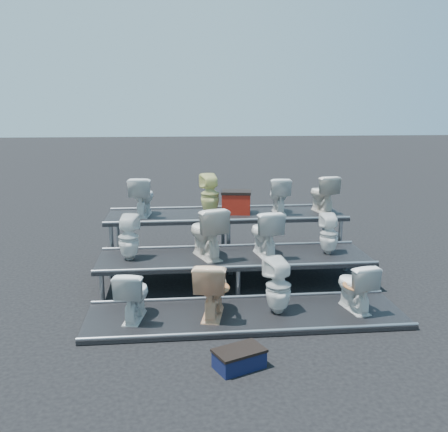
{
  "coord_description": "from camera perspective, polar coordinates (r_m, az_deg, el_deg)",
  "views": [
    {
      "loc": [
        -0.91,
        -7.42,
        2.75
      ],
      "look_at": [
        -0.15,
        0.1,
        1.09
      ],
      "focal_mm": 40.0,
      "sensor_mm": 36.0,
      "label": 1
    }
  ],
  "objects": [
    {
      "name": "toilet_10",
      "position": [
        9.05,
        6.28,
        2.4
      ],
      "size": [
        0.4,
        0.66,
        0.65
      ],
      "primitive_type": "imported",
      "rotation": [
        0.0,
        0.0,
        3.08
      ],
      "color": "silver",
      "rests_on": "tier_back"
    },
    {
      "name": "ground",
      "position": [
        7.96,
        1.16,
        -7.78
      ],
      "size": [
        80.0,
        80.0,
        0.0
      ],
      "primitive_type": "plane",
      "color": "black",
      "rests_on": "ground"
    },
    {
      "name": "step_stool",
      "position": [
        5.56,
        1.75,
        -16.1
      ],
      "size": [
        0.59,
        0.49,
        0.18
      ],
      "primitive_type": "cube",
      "rotation": [
        0.0,
        0.0,
        0.42
      ],
      "color": "#0E1434",
      "rests_on": "ground"
    },
    {
      "name": "tier_back",
      "position": [
        9.07,
        0.18,
        -2.4
      ],
      "size": [
        4.2,
        1.2,
        0.86
      ],
      "primitive_type": "cube",
      "color": "black",
      "rests_on": "ground"
    },
    {
      "name": "toilet_2",
      "position": [
        6.68,
        6.22,
        -7.95
      ],
      "size": [
        0.43,
        0.43,
        0.75
      ],
      "primitive_type": "imported",
      "rotation": [
        0.0,
        0.0,
        3.48
      ],
      "color": "silver",
      "rests_on": "tier_front"
    },
    {
      "name": "toilet_4",
      "position": [
        7.7,
        -10.84,
        -2.42
      ],
      "size": [
        0.37,
        0.38,
        0.69
      ],
      "primitive_type": "imported",
      "rotation": [
        0.0,
        0.0,
        2.93
      ],
      "color": "silver",
      "rests_on": "tier_mid"
    },
    {
      "name": "tier_mid",
      "position": [
        7.89,
        1.17,
        -6.21
      ],
      "size": [
        4.2,
        1.2,
        0.46
      ],
      "primitive_type": "cube",
      "color": "black",
      "rests_on": "ground"
    },
    {
      "name": "red_crate",
      "position": [
        8.99,
        1.41,
        1.46
      ],
      "size": [
        0.56,
        0.48,
        0.36
      ],
      "primitive_type": "cube",
      "rotation": [
        0.0,
        0.0,
        -0.16
      ],
      "color": "maroon",
      "rests_on": "tier_back"
    },
    {
      "name": "toilet_1",
      "position": [
        6.56,
        -1.38,
        -8.23
      ],
      "size": [
        0.56,
        0.81,
        0.75
      ],
      "primitive_type": "imported",
      "rotation": [
        0.0,
        0.0,
        2.94
      ],
      "color": "#ECB88B",
      "rests_on": "tier_front"
    },
    {
      "name": "toilet_11",
      "position": [
        9.25,
        11.2,
        2.54
      ],
      "size": [
        0.49,
        0.72,
        0.68
      ],
      "primitive_type": "imported",
      "rotation": [
        0.0,
        0.0,
        3.32
      ],
      "color": "beige",
      "rests_on": "tier_back"
    },
    {
      "name": "toilet_0",
      "position": [
        6.58,
        -10.33,
        -8.79
      ],
      "size": [
        0.48,
        0.7,
        0.66
      ],
      "primitive_type": "imported",
      "rotation": [
        0.0,
        0.0,
        2.96
      ],
      "color": "silver",
      "rests_on": "tier_front"
    },
    {
      "name": "toilet_8",
      "position": [
        8.87,
        -9.3,
        2.23
      ],
      "size": [
        0.47,
        0.72,
        0.69
      ],
      "primitive_type": "imported",
      "rotation": [
        0.0,
        0.0,
        3.01
      ],
      "color": "silver",
      "rests_on": "tier_back"
    },
    {
      "name": "toilet_3",
      "position": [
        6.98,
        14.75,
        -7.72
      ],
      "size": [
        0.49,
        0.72,
        0.67
      ],
      "primitive_type": "imported",
      "rotation": [
        0.0,
        0.0,
        3.33
      ],
      "color": "silver",
      "rests_on": "tier_front"
    },
    {
      "name": "toilet_7",
      "position": [
        8.05,
        11.91,
        -2.02
      ],
      "size": [
        0.29,
        0.29,
        0.64
      ],
      "primitive_type": "imported",
      "rotation": [
        0.0,
        0.0,
        3.14
      ],
      "color": "silver",
      "rests_on": "tier_mid"
    },
    {
      "name": "tier_front",
      "position": [
        6.76,
        2.52,
        -11.32
      ],
      "size": [
        4.2,
        1.2,
        0.06
      ],
      "primitive_type": "cube",
      "color": "black",
      "rests_on": "ground"
    },
    {
      "name": "toilet_5",
      "position": [
        7.67,
        -2.01,
        -1.83
      ],
      "size": [
        0.68,
        0.89,
        0.8
      ],
      "primitive_type": "imported",
      "rotation": [
        0.0,
        0.0,
        3.48
      ],
      "color": "beige",
      "rests_on": "tier_mid"
    },
    {
      "name": "toilet_6",
      "position": [
        7.79,
        4.69,
        -1.91
      ],
      "size": [
        0.52,
        0.77,
        0.73
      ],
      "primitive_type": "imported",
      "rotation": [
        0.0,
        0.0,
        3.3
      ],
      "color": "silver",
      "rests_on": "tier_mid"
    },
    {
      "name": "toilet_9",
      "position": [
        8.87,
        -1.63,
        2.5
      ],
      "size": [
        0.39,
        0.4,
        0.72
      ],
      "primitive_type": "imported",
      "rotation": [
        0.0,
        0.0,
        3.36
      ],
      "color": "#D2D080",
      "rests_on": "tier_back"
    }
  ]
}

